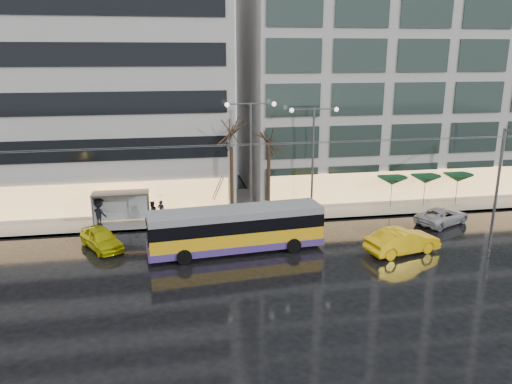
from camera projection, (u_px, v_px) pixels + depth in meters
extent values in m
plane|color=black|center=(248.00, 276.00, 29.51)|extent=(140.00, 140.00, 0.00)
cube|color=gray|center=(245.00, 205.00, 43.11)|extent=(80.00, 10.00, 0.15)
cube|color=slate|center=(255.00, 223.00, 38.41)|extent=(80.00, 0.10, 0.15)
cube|color=#AFACA7|center=(24.00, 73.00, 41.87)|extent=(34.00, 14.00, 22.00)
cube|color=#AFACA7|center=(413.00, 54.00, 47.30)|extent=(32.00, 14.00, 25.00)
cube|color=yellow|center=(236.00, 237.00, 32.98)|extent=(11.61, 3.48, 1.43)
cube|color=#4F378A|center=(236.00, 244.00, 33.11)|extent=(11.65, 3.52, 0.48)
cube|color=black|center=(236.00, 222.00, 32.70)|extent=(11.63, 3.50, 0.86)
cube|color=gray|center=(236.00, 212.00, 32.52)|extent=(11.61, 3.48, 0.48)
cube|color=black|center=(317.00, 217.00, 34.22)|extent=(0.27, 2.19, 1.24)
cube|color=black|center=(147.00, 232.00, 31.25)|extent=(0.27, 2.19, 1.24)
cylinder|color=black|center=(282.00, 233.00, 35.16)|extent=(0.98, 0.42, 0.95)
cylinder|color=black|center=(294.00, 245.00, 32.95)|extent=(0.98, 0.42, 0.95)
cylinder|color=black|center=(179.00, 243.00, 33.29)|extent=(0.98, 0.42, 0.95)
cylinder|color=black|center=(184.00, 257.00, 31.08)|extent=(0.98, 0.42, 0.95)
cylinder|color=#595B60|center=(218.00, 190.00, 32.74)|extent=(0.40, 3.53, 2.51)
cylinder|color=#595B60|center=(217.00, 188.00, 33.18)|extent=(0.40, 3.53, 2.51)
cylinder|color=#595B60|center=(499.00, 172.00, 40.30)|extent=(0.24, 0.24, 7.00)
cylinder|color=#595B60|center=(248.00, 145.00, 33.31)|extent=(42.00, 0.04, 0.04)
cylinder|color=#595B60|center=(247.00, 144.00, 33.78)|extent=(42.00, 0.04, 0.04)
cube|color=#595B60|center=(120.00, 193.00, 37.44)|extent=(4.20, 1.60, 0.12)
cube|color=silver|center=(122.00, 206.00, 38.44)|extent=(4.00, 0.05, 2.20)
cube|color=white|center=(94.00, 210.00, 37.44)|extent=(0.10, 1.40, 2.20)
cylinder|color=#595B60|center=(93.00, 213.00, 36.78)|extent=(0.10, 0.10, 2.40)
cylinder|color=#595B60|center=(95.00, 208.00, 38.11)|extent=(0.10, 0.10, 2.40)
cylinder|color=#595B60|center=(148.00, 210.00, 37.45)|extent=(0.10, 0.10, 2.40)
cylinder|color=#595B60|center=(149.00, 205.00, 38.77)|extent=(0.10, 0.10, 2.40)
cylinder|color=#595B60|center=(251.00, 161.00, 38.84)|extent=(0.18, 0.18, 9.00)
cylinder|color=#595B60|center=(239.00, 104.00, 37.51)|extent=(1.80, 0.10, 0.10)
cylinder|color=#595B60|center=(262.00, 104.00, 37.81)|extent=(1.80, 0.10, 0.10)
sphere|color=#FFF2CC|center=(227.00, 105.00, 37.37)|extent=(0.36, 0.36, 0.36)
sphere|color=#FFF2CC|center=(274.00, 104.00, 37.97)|extent=(0.36, 0.36, 0.36)
cylinder|color=#595B60|center=(313.00, 162.00, 39.74)|extent=(0.18, 0.18, 8.50)
cylinder|color=#595B60|center=(303.00, 109.00, 38.48)|extent=(1.80, 0.10, 0.10)
cylinder|color=#595B60|center=(325.00, 109.00, 38.78)|extent=(1.80, 0.10, 0.10)
sphere|color=#FFF2CC|center=(292.00, 110.00, 38.34)|extent=(0.36, 0.36, 0.36)
sphere|color=#FFF2CC|center=(336.00, 109.00, 38.94)|extent=(0.36, 0.36, 0.36)
cylinder|color=black|center=(232.00, 182.00, 39.24)|extent=(0.28, 0.28, 5.60)
cylinder|color=black|center=(269.00, 184.00, 40.02)|extent=(0.28, 0.28, 4.90)
cylinder|color=#595B60|center=(391.00, 195.00, 41.95)|extent=(0.06, 0.06, 2.20)
cone|color=#103D21|center=(392.00, 181.00, 41.62)|extent=(2.50, 2.50, 0.70)
cylinder|color=#595B60|center=(424.00, 193.00, 42.45)|extent=(0.06, 0.06, 2.20)
cone|color=#103D21|center=(425.00, 179.00, 42.12)|extent=(2.50, 2.50, 0.70)
cylinder|color=#595B60|center=(456.00, 191.00, 42.95)|extent=(0.06, 0.06, 2.20)
cone|color=#103D21|center=(458.00, 178.00, 42.62)|extent=(2.50, 2.50, 0.70)
imported|color=#D2D00B|center=(101.00, 238.00, 33.51)|extent=(3.56, 4.53, 1.44)
imported|color=yellow|center=(403.00, 241.00, 32.75)|extent=(5.28, 2.83, 1.65)
imported|color=silver|center=(442.00, 216.00, 38.38)|extent=(5.12, 3.91, 1.29)
imported|color=black|center=(161.00, 211.00, 38.55)|extent=(0.71, 0.60, 1.67)
imported|color=#EC4E69|center=(161.00, 199.00, 38.31)|extent=(1.25, 1.26, 0.88)
imported|color=black|center=(152.00, 213.00, 37.68)|extent=(1.14, 1.08, 1.86)
imported|color=black|center=(99.00, 213.00, 37.63)|extent=(1.41, 1.24, 1.89)
imported|color=black|center=(98.00, 203.00, 37.41)|extent=(1.13, 1.13, 0.72)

